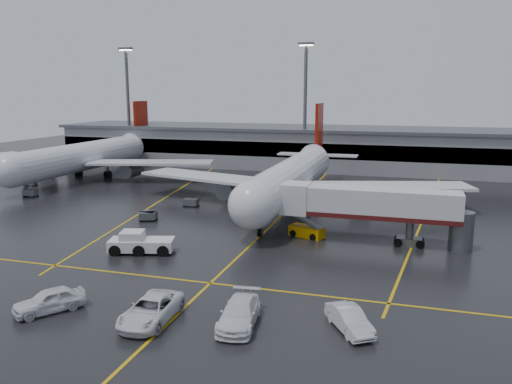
% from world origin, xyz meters
% --- Properties ---
extents(ground, '(220.00, 220.00, 0.00)m').
position_xyz_m(ground, '(0.00, 0.00, 0.00)').
color(ground, black).
rests_on(ground, ground).
extents(apron_line_centre, '(0.25, 90.00, 0.02)m').
position_xyz_m(apron_line_centre, '(0.00, 0.00, 0.01)').
color(apron_line_centre, gold).
rests_on(apron_line_centre, ground).
extents(apron_line_stop, '(60.00, 0.25, 0.02)m').
position_xyz_m(apron_line_stop, '(0.00, -22.00, 0.01)').
color(apron_line_stop, gold).
rests_on(apron_line_stop, ground).
extents(apron_line_left, '(9.99, 69.35, 0.02)m').
position_xyz_m(apron_line_left, '(-20.00, 10.00, 0.01)').
color(apron_line_left, gold).
rests_on(apron_line_left, ground).
extents(apron_line_right, '(7.57, 69.64, 0.02)m').
position_xyz_m(apron_line_right, '(18.00, 10.00, 0.01)').
color(apron_line_right, gold).
rests_on(apron_line_right, ground).
extents(terminal, '(122.00, 19.00, 8.60)m').
position_xyz_m(terminal, '(0.00, 47.93, 4.32)').
color(terminal, gray).
rests_on(terminal, ground).
extents(light_mast_left, '(3.00, 1.20, 25.45)m').
position_xyz_m(light_mast_left, '(-45.00, 42.00, 14.47)').
color(light_mast_left, '#595B60').
rests_on(light_mast_left, ground).
extents(light_mast_mid, '(3.00, 1.20, 25.45)m').
position_xyz_m(light_mast_mid, '(-5.00, 42.00, 14.47)').
color(light_mast_mid, '#595B60').
rests_on(light_mast_mid, ground).
extents(main_airliner, '(48.80, 45.60, 14.10)m').
position_xyz_m(main_airliner, '(0.00, 9.70, 4.21)').
color(main_airliner, silver).
rests_on(main_airliner, ground).
extents(second_airliner, '(48.80, 45.60, 14.10)m').
position_xyz_m(second_airliner, '(-42.00, 21.70, 4.21)').
color(second_airliner, silver).
rests_on(second_airliner, ground).
extents(jet_bridge, '(19.90, 3.40, 6.05)m').
position_xyz_m(jet_bridge, '(11.87, -6.00, 3.93)').
color(jet_bridge, silver).
rests_on(jet_bridge, ground).
extents(pushback_tractor, '(6.84, 4.25, 2.28)m').
position_xyz_m(pushback_tractor, '(-9.94, -16.15, 0.91)').
color(pushback_tractor, silver).
rests_on(pushback_tractor, ground).
extents(belt_loader, '(4.23, 2.94, 2.47)m').
position_xyz_m(belt_loader, '(5.03, -5.66, 0.61)').
color(belt_loader, '#E39904').
rests_on(belt_loader, ground).
extents(service_van_a, '(3.11, 6.37, 1.74)m').
position_xyz_m(service_van_a, '(-1.25, -29.99, 0.87)').
color(service_van_a, white).
rests_on(service_van_a, ground).
extents(service_van_b, '(3.16, 6.24, 1.74)m').
position_xyz_m(service_van_b, '(4.86, -28.70, 0.87)').
color(service_van_b, white).
rests_on(service_van_b, ground).
extents(service_van_c, '(3.94, 4.89, 1.56)m').
position_xyz_m(service_van_c, '(12.24, -27.34, 0.78)').
color(service_van_c, silver).
rests_on(service_van_c, ground).
extents(service_van_d, '(4.69, 5.32, 1.74)m').
position_xyz_m(service_van_d, '(-9.18, -30.66, 0.87)').
color(service_van_d, white).
rests_on(service_van_d, ground).
extents(baggage_cart_a, '(2.13, 1.51, 1.12)m').
position_xyz_m(baggage_cart_a, '(-15.59, -4.00, 0.63)').
color(baggage_cart_a, '#595B60').
rests_on(baggage_cart_a, ground).
extents(baggage_cart_b, '(2.35, 1.98, 1.12)m').
position_xyz_m(baggage_cart_b, '(-15.48, -4.39, 0.63)').
color(baggage_cart_b, '#595B60').
rests_on(baggage_cart_b, ground).
extents(baggage_cart_c, '(2.09, 1.44, 1.12)m').
position_xyz_m(baggage_cart_c, '(-13.59, 4.65, 0.63)').
color(baggage_cart_c, '#595B60').
rests_on(baggage_cart_c, ground).
extents(baggage_cart_d, '(2.17, 1.59, 1.12)m').
position_xyz_m(baggage_cart_d, '(-46.76, 11.57, 0.63)').
color(baggage_cart_d, '#595B60').
rests_on(baggage_cart_d, ground).
extents(baggage_cart_e, '(2.13, 1.51, 1.12)m').
position_xyz_m(baggage_cart_e, '(-40.30, 4.06, 0.63)').
color(baggage_cart_e, '#595B60').
rests_on(baggage_cart_e, ground).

